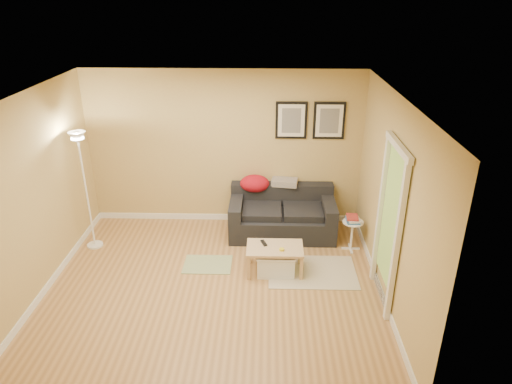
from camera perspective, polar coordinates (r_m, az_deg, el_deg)
floor at (r=6.43m, az=-5.22°, el=-11.67°), size 4.50×4.50×0.00m
ceiling at (r=5.34m, az=-6.29°, el=11.56°), size 4.50×4.50×0.00m
wall_back at (r=7.61m, az=-3.92°, el=5.33°), size 4.50×0.00×4.50m
wall_front at (r=4.07m, az=-9.13°, el=-13.31°), size 4.50×0.00×4.50m
wall_left at (r=6.44m, az=-25.99°, el=-0.80°), size 0.00×4.00×4.00m
wall_right at (r=5.92m, az=16.45°, el=-1.36°), size 0.00×4.00×4.00m
baseboard_back at (r=8.09m, az=-3.68°, el=-3.10°), size 4.50×0.02×0.10m
baseboard_left at (r=7.01m, az=-24.04°, el=-10.10°), size 0.02×4.00×0.10m
baseboard_right at (r=6.54m, az=15.06°, el=-11.29°), size 0.02×4.00×0.10m
sofa at (r=7.50m, az=3.27°, el=-2.60°), size 1.70×0.90×0.75m
red_throw at (r=7.59m, az=-0.16°, el=1.06°), size 0.48×0.36×0.28m
plaid_throw at (r=7.64m, az=3.55°, el=1.23°), size 0.45×0.32×0.10m
framed_print_left at (r=7.41m, az=4.39°, el=8.85°), size 0.50×0.04×0.60m
framed_print_right at (r=7.46m, az=9.05°, el=8.73°), size 0.50×0.04×0.60m
area_rug at (r=6.74m, az=6.97°, el=-9.79°), size 1.25×0.85×0.01m
green_runner at (r=6.89m, az=-6.01°, el=-8.91°), size 0.70×0.50×0.01m
coffee_table at (r=6.62m, az=2.32°, el=-8.30°), size 0.83×0.54×0.40m
remote_control at (r=6.59m, az=0.97°, el=-6.33°), size 0.10×0.17×0.02m
tape_roll at (r=6.44m, az=3.21°, el=-7.13°), size 0.07×0.07×0.03m
storage_bin at (r=6.61m, az=2.47°, el=-8.71°), size 0.54×0.39×0.33m
side_table at (r=7.26m, az=11.78°, el=-5.30°), size 0.32×0.32×0.49m
book_stack at (r=7.13m, az=11.91°, el=-3.26°), size 0.26×0.30×0.08m
floor_lamp at (r=7.36m, az=-20.23°, el=-0.32°), size 0.24×0.24×1.87m
doorway at (r=5.90m, az=16.00°, el=-4.40°), size 0.12×1.01×2.13m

